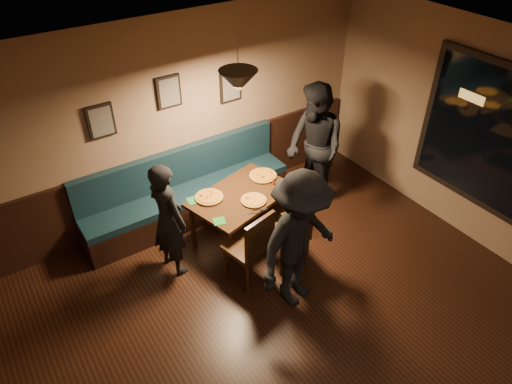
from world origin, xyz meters
TOP-DOWN VIEW (x-y plane):
  - ceiling at (0.00, 0.00)m, footprint 7.00×7.00m
  - wall_back at (0.00, 3.50)m, footprint 6.00×0.00m
  - wainscot at (0.00, 3.47)m, footprint 5.88×0.06m
  - booth_bench at (0.00, 3.20)m, footprint 3.00×0.60m
  - picture_left at (-0.90, 3.47)m, footprint 0.32×0.04m
  - picture_center at (0.00, 3.47)m, footprint 0.32×0.04m
  - picture_right at (0.90, 3.47)m, footprint 0.32×0.04m
  - pendant_lamp at (0.41, 2.46)m, footprint 0.44×0.44m
  - dining_table at (0.41, 2.46)m, footprint 1.47×1.14m
  - chair_near_left at (0.05, 1.76)m, footprint 0.55×0.55m
  - chair_near_right at (0.62, 1.73)m, footprint 0.48×0.48m
  - diner_left at (-0.63, 2.43)m, footprint 0.48×0.63m
  - diner_right at (1.69, 2.54)m, footprint 0.78×0.96m
  - diner_front at (0.36, 1.18)m, footprint 1.24×0.88m
  - pizza_a at (0.03, 2.61)m, footprint 0.43×0.43m
  - pizza_b at (0.47, 2.25)m, footprint 0.36×0.36m
  - pizza_c at (0.87, 2.64)m, footprint 0.41×0.41m
  - soda_glass at (0.99, 2.11)m, footprint 0.08×0.08m
  - tabasco_bottle at (0.89, 2.41)m, footprint 0.03×0.03m
  - napkin_a at (-0.16, 2.69)m, footprint 0.19×0.19m
  - napkin_b at (-0.10, 2.15)m, footprint 0.18×0.18m
  - cutlery_set at (0.35, 2.06)m, footprint 0.18×0.10m

SIDE VIEW (x-z plane):
  - dining_table at x=0.41m, z-range 0.00..0.70m
  - chair_near_right at x=0.62m, z-range 0.00..0.99m
  - wainscot at x=0.00m, z-range 0.00..1.00m
  - booth_bench at x=0.00m, z-range 0.00..1.00m
  - chair_near_left at x=0.05m, z-range 0.00..1.04m
  - cutlery_set at x=0.35m, z-range 0.70..0.70m
  - napkin_b at x=-0.10m, z-range 0.70..0.70m
  - napkin_a at x=-0.16m, z-range 0.70..0.70m
  - pizza_b at x=0.47m, z-range 0.70..0.73m
  - pizza_a at x=0.03m, z-range 0.70..0.74m
  - pizza_c at x=0.87m, z-range 0.70..0.74m
  - tabasco_bottle at x=0.89m, z-range 0.70..0.81m
  - soda_glass at x=0.99m, z-range 0.70..0.83m
  - diner_left at x=-0.63m, z-range 0.00..1.55m
  - diner_front at x=0.36m, z-range 0.00..1.75m
  - diner_right at x=1.69m, z-range 0.00..1.87m
  - wall_back at x=0.00m, z-range -1.60..4.40m
  - picture_left at x=-0.90m, z-range 1.49..1.91m
  - picture_right at x=0.90m, z-range 1.49..1.91m
  - picture_center at x=0.00m, z-range 1.64..2.06m
  - pendant_lamp at x=0.41m, z-range 2.12..2.38m
  - ceiling at x=0.00m, z-range 2.80..2.80m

